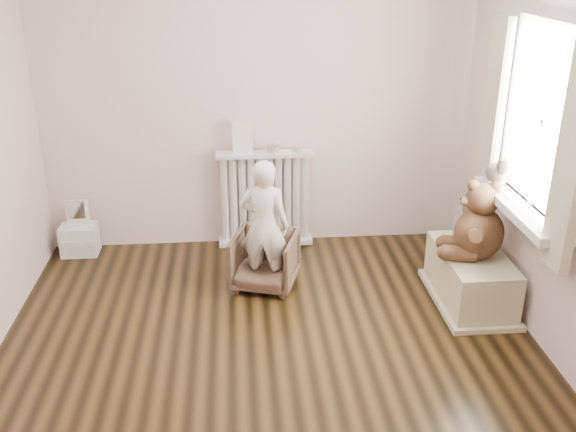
{
  "coord_description": "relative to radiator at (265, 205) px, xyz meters",
  "views": [
    {
      "loc": [
        -0.18,
        -3.47,
        2.48
      ],
      "look_at": [
        0.15,
        0.45,
        0.8
      ],
      "focal_mm": 40.0,
      "sensor_mm": 36.0,
      "label": 1
    }
  ],
  "objects": [
    {
      "name": "tin_b",
      "position": [
        0.28,
        0.0,
        0.5
      ],
      "size": [
        0.08,
        0.08,
        0.05
      ],
      "primitive_type": "cylinder",
      "color": "#A59E8C",
      "rests_on": "radiator"
    },
    {
      "name": "floor",
      "position": [
        -0.05,
        -1.68,
        -0.39
      ],
      "size": [
        3.6,
        3.6,
        0.01
      ],
      "primitive_type": "cube",
      "color": "black",
      "rests_on": "ground"
    },
    {
      "name": "curtain_left",
      "position": [
        1.6,
        -1.95,
        1.0
      ],
      "size": [
        0.06,
        0.26,
        1.3
      ],
      "primitive_type": "cube",
      "color": "#BBB495",
      "rests_on": "right_wall"
    },
    {
      "name": "plush_cat",
      "position": [
        1.61,
        -1.01,
        0.61
      ],
      "size": [
        0.19,
        0.29,
        0.23
      ],
      "primitive_type": null,
      "rotation": [
        0.0,
        0.0,
        -0.08
      ],
      "color": "#6C625B",
      "rests_on": "window_sill"
    },
    {
      "name": "teddy_bear",
      "position": [
        1.47,
        -1.14,
        0.28
      ],
      "size": [
        0.54,
        0.46,
        0.57
      ],
      "primitive_type": null,
      "rotation": [
        0.0,
        0.0,
        -0.25
      ],
      "color": "#362013",
      "rests_on": "toy_bench"
    },
    {
      "name": "front_wall",
      "position": [
        -0.05,
        -3.48,
        0.91
      ],
      "size": [
        3.6,
        0.02,
        2.6
      ],
      "primitive_type": "cube",
      "color": "beige",
      "rests_on": "ground"
    },
    {
      "name": "tin_a",
      "position": [
        0.07,
        0.0,
        0.5
      ],
      "size": [
        0.1,
        0.1,
        0.06
      ],
      "primitive_type": "cylinder",
      "color": "#A59E8C",
      "rests_on": "radiator"
    },
    {
      "name": "armchair",
      "position": [
        -0.04,
        -0.73,
        -0.17
      ],
      "size": [
        0.59,
        0.6,
        0.44
      ],
      "primitive_type": "imported",
      "rotation": [
        0.0,
        0.0,
        -0.3
      ],
      "color": "#50392A",
      "rests_on": "floor"
    },
    {
      "name": "paper_doll",
      "position": [
        -0.18,
        0.0,
        0.61
      ],
      "size": [
        0.17,
        0.01,
        0.28
      ],
      "primitive_type": "cube",
      "color": "beige",
      "rests_on": "radiator"
    },
    {
      "name": "window_sill",
      "position": [
        1.62,
        -1.38,
        0.48
      ],
      "size": [
        0.22,
        1.1,
        0.06
      ],
      "primitive_type": "cube",
      "color": "silver",
      "rests_on": "right_wall"
    },
    {
      "name": "right_wall",
      "position": [
        1.75,
        -1.68,
        0.91
      ],
      "size": [
        0.02,
        3.6,
        2.6
      ],
      "primitive_type": "cube",
      "color": "beige",
      "rests_on": "ground"
    },
    {
      "name": "toy_vanity",
      "position": [
        -1.6,
        -0.03,
        -0.11
      ],
      "size": [
        0.31,
        0.22,
        0.48
      ],
      "primitive_type": "cube",
      "color": "silver",
      "rests_on": "floor"
    },
    {
      "name": "curtain_right",
      "position": [
        1.6,
        -0.81,
        1.0
      ],
      "size": [
        0.06,
        0.26,
        1.3
      ],
      "primitive_type": "cube",
      "color": "#BBB495",
      "rests_on": "right_wall"
    },
    {
      "name": "window",
      "position": [
        1.71,
        -1.38,
        1.06
      ],
      "size": [
        0.03,
        0.9,
        1.1
      ],
      "primitive_type": "cube",
      "color": "white",
      "rests_on": "right_wall"
    },
    {
      "name": "radiator",
      "position": [
        0.0,
        0.0,
        0.0
      ],
      "size": [
        0.82,
        0.15,
        0.86
      ],
      "primitive_type": "cube",
      "color": "silver",
      "rests_on": "floor"
    },
    {
      "name": "back_wall",
      "position": [
        -0.05,
        0.12,
        0.91
      ],
      "size": [
        3.6,
        0.02,
        2.6
      ],
      "primitive_type": "cube",
      "color": "beige",
      "rests_on": "ground"
    },
    {
      "name": "toy_bench",
      "position": [
        1.47,
        -1.09,
        -0.19
      ],
      "size": [
        0.45,
        0.84,
        0.4
      ],
      "primitive_type": "cube",
      "color": "#C2BA92",
      "rests_on": "floor"
    },
    {
      "name": "child",
      "position": [
        -0.04,
        -0.78,
        0.15
      ],
      "size": [
        0.43,
        0.35,
        1.03
      ],
      "primitive_type": "imported",
      "rotation": [
        0.0,
        0.0,
        2.84
      ],
      "color": "white",
      "rests_on": "armchair"
    }
  ]
}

